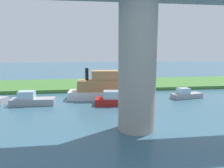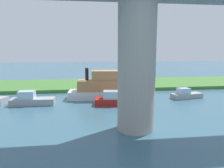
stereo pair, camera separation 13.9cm
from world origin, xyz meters
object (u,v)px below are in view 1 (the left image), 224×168
Objects in this scene: houseboat_blue at (116,100)px; bridge_pylon at (137,66)px; person_on_bank at (86,84)px; riverboat_paddlewheel at (31,100)px; mooring_post at (79,86)px; pontoon_yellow at (186,94)px; motorboat_red at (101,87)px.

bridge_pylon is at bearing 92.95° from houseboat_blue.
riverboat_paddlewheel is at bearing 49.55° from person_on_bank.
houseboat_blue is 9.78m from riverboat_paddlewheel.
mooring_post is 15.36m from pontoon_yellow.
person_on_bank is at bearing -70.70° from motorboat_red.
motorboat_red reaches higher than houseboat_blue.
motorboat_red is at bearing -6.79° from pontoon_yellow.
riverboat_paddlewheel is at bearing -8.02° from houseboat_blue.
mooring_post is 9.46m from houseboat_blue.
mooring_post is at bearing -58.12° from motorboat_red.
motorboat_red is 1.62× the size of riverboat_paddlewheel.
bridge_pylon reaches higher than pontoon_yellow.
motorboat_red is 8.70m from riverboat_paddlewheel.
riverboat_paddlewheel is at bearing 52.73° from mooring_post.
riverboat_paddlewheel is (10.10, -9.45, -4.52)m from bridge_pylon.
houseboat_blue is at bearing 110.13° from motorboat_red.
bridge_pylon reaches higher than houseboat_blue.
motorboat_red is 1.86× the size of pontoon_yellow.
motorboat_red is at bearing -165.05° from riverboat_paddlewheel.
houseboat_blue is (-3.20, 8.97, -0.61)m from person_on_bank.
mooring_post is 0.10× the size of motorboat_red.
person_on_bank is 0.32× the size of pontoon_yellow.
person_on_bank is 1.66× the size of mooring_post.
bridge_pylon is 14.55m from riverboat_paddlewheel.
mooring_post is 0.19× the size of pontoon_yellow.
pontoon_yellow reaches higher than mooring_post.
riverboat_paddlewheel is at bearing 2.70° from pontoon_yellow.
mooring_post is at bearing -62.85° from houseboat_blue.
mooring_post is at bearing 26.23° from person_on_bank.
houseboat_blue is at bearing 117.15° from mooring_post.
bridge_pylon is 12.35m from motorboat_red.
bridge_pylon is 14.70m from pontoon_yellow.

